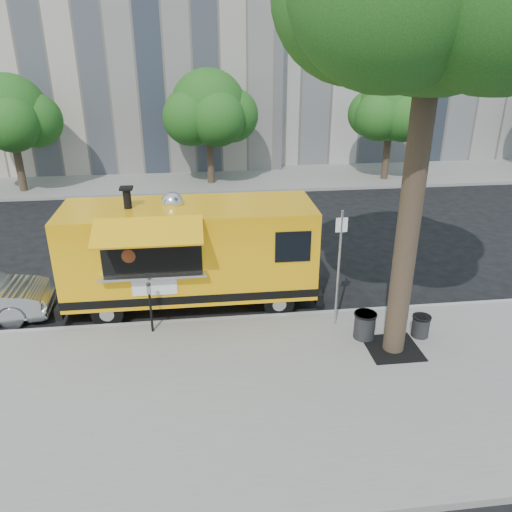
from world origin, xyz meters
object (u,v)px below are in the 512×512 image
Objects in this scene: far_tree_c at (391,108)px; trash_bin_left at (365,325)px; food_truck at (189,252)px; trash_bin_right at (421,325)px; parking_meter at (150,301)px; sign_post at (339,262)px; far_tree_a at (9,113)px; far_tree_b at (209,107)px.

trash_bin_left is (-5.92, -14.65, -3.22)m from far_tree_c.
food_truck is 12.76× the size of trash_bin_right.
trash_bin_left is at bearing -112.02° from far_tree_c.
food_truck is at bearing 155.32° from trash_bin_right.
food_truck is at bearing 57.52° from parking_meter.
sign_post is 3.98m from food_truck.
parking_meter reaches higher than trash_bin_left.
far_tree_a reaches higher than parking_meter.
far_tree_a is 18.14m from sign_post.
parking_meter is 6.54m from trash_bin_right.
far_tree_a is 9.01m from far_tree_b.
far_tree_a is 18.00m from far_tree_c.
far_tree_a is 4.01× the size of parking_meter.
sign_post is 2.25× the size of parking_meter.
sign_post is 5.59× the size of trash_bin_right.
sign_post is 2.49m from trash_bin_right.
trash_bin_left is (3.08, -14.95, -3.33)m from far_tree_b.
far_tree_a is at bearing 132.55° from trash_bin_right.
food_truck is 6.14m from trash_bin_right.
trash_bin_right is at bearing -73.54° from far_tree_b.
far_tree_c is 15.96m from food_truck.
trash_bin_right is (1.37, -0.10, -0.06)m from trash_bin_left.
far_tree_c is at bearing 0.32° from far_tree_a.
far_tree_a is 8.17× the size of trash_bin_left.
trash_bin_left is (4.11, -2.42, -1.09)m from food_truck.
trash_bin_left is (5.08, -0.90, -0.48)m from parking_meter.
far_tree_a is at bearing 117.15° from parking_meter.
far_tree_b is 1.06× the size of far_tree_c.
food_truck is (7.97, -12.13, -2.19)m from far_tree_a.
trash_bin_left is at bearing -78.38° from far_tree_b.
far_tree_b is at bearing 85.53° from food_truck.
far_tree_c is 9.71× the size of trash_bin_right.
trash_bin_left reaches higher than trash_bin_right.
far_tree_a is 1.03× the size of far_tree_c.
far_tree_b is 4.12× the size of parking_meter.
sign_post is at bearing -50.17° from far_tree_a.
far_tree_a reaches higher than trash_bin_left.
parking_meter is (-2.00, -14.05, -2.85)m from far_tree_b.
sign_post is (11.55, -13.85, -1.93)m from far_tree_a.
trash_bin_right is at bearing -4.01° from trash_bin_left.
food_truck is (-10.03, -12.23, -2.13)m from far_tree_c.
far_tree_b is at bearing 101.62° from trash_bin_left.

